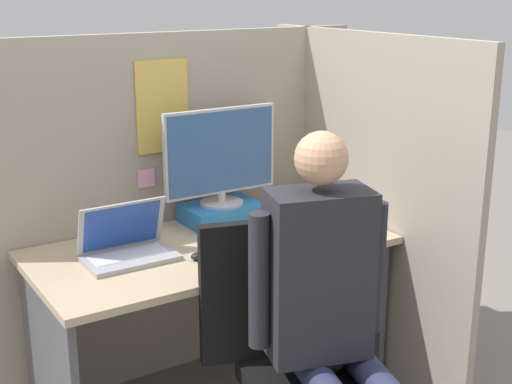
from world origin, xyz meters
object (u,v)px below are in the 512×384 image
at_px(paper_box, 222,213).
at_px(person, 331,303).
at_px(stapler, 326,206).
at_px(coffee_mug, 286,202).
at_px(carrot_toy, 304,245).
at_px(laptop, 128,248).
at_px(monitor, 221,156).
at_px(office_chair, 293,358).

bearing_deg(paper_box, person, -97.66).
relative_size(stapler, coffee_mug, 1.40).
bearing_deg(person, stapler, 53.20).
bearing_deg(carrot_toy, laptop, 155.76).
distance_m(carrot_toy, coffee_mug, 0.53).
relative_size(monitor, stapler, 4.16).
relative_size(laptop, office_chair, 0.36).
distance_m(monitor, office_chair, 0.99).
bearing_deg(person, laptop, 117.95).
bearing_deg(laptop, coffee_mug, 11.91).
relative_size(carrot_toy, person, 0.12).
bearing_deg(coffee_mug, laptop, -168.09).
height_order(stapler, person, person).
height_order(laptop, person, person).
height_order(monitor, coffee_mug, monitor).
distance_m(stapler, person, 1.03).
relative_size(monitor, person, 0.41).
bearing_deg(monitor, laptop, -159.58).
relative_size(stapler, office_chair, 0.13).
xyz_separation_m(paper_box, person, (-0.13, -0.95, -0.03)).
bearing_deg(office_chair, laptop, 120.57).
distance_m(paper_box, person, 0.96).
height_order(monitor, office_chair, monitor).
height_order(monitor, carrot_toy, monitor).
bearing_deg(stapler, paper_box, 165.12).
relative_size(paper_box, office_chair, 0.34).
relative_size(paper_box, coffee_mug, 3.59).
bearing_deg(person, carrot_toy, 63.59).
distance_m(paper_box, coffee_mug, 0.34).
xyz_separation_m(monitor, office_chair, (-0.17, -0.80, -0.56)).
height_order(laptop, stapler, laptop).
relative_size(person, coffee_mug, 14.24).
height_order(monitor, stapler, monitor).
relative_size(paper_box, stapler, 2.57).
xyz_separation_m(paper_box, stapler, (0.49, -0.13, -0.02)).
bearing_deg(carrot_toy, office_chair, -130.90).
bearing_deg(person, monitor, 82.37).
height_order(carrot_toy, person, person).
bearing_deg(laptop, monitor, 20.42).
bearing_deg(monitor, stapler, -15.19).
height_order(office_chair, coffee_mug, office_chair).
relative_size(paper_box, monitor, 0.62).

